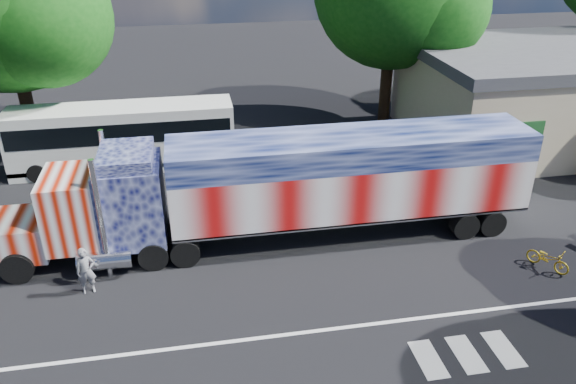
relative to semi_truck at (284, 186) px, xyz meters
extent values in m
plane|color=black|center=(0.23, -2.61, -2.37)|extent=(100.00, 100.00, 0.00)
cube|color=silver|center=(0.23, -5.61, -2.36)|extent=(30.00, 0.15, 0.01)
cube|color=silver|center=(3.03, -7.41, -2.36)|extent=(0.70, 1.60, 0.01)
cube|color=silver|center=(4.23, -7.41, -2.36)|extent=(0.70, 1.60, 0.01)
cube|color=silver|center=(5.43, -7.41, -2.36)|extent=(0.70, 1.60, 0.01)
cube|color=black|center=(-6.73, 0.00, -1.63)|extent=(9.40, 1.04, 0.31)
cube|color=tan|center=(-10.07, 0.00, -1.11)|extent=(2.72, 2.30, 1.36)
cube|color=tan|center=(-7.78, 0.00, -0.17)|extent=(1.88, 2.61, 2.61)
cube|color=black|center=(-8.66, 0.00, 0.30)|extent=(0.06, 2.19, 0.94)
cube|color=#494E82|center=(-5.69, 0.00, -0.07)|extent=(2.30, 2.61, 3.03)
cube|color=#494E82|center=(-5.69, 0.00, 1.66)|extent=(1.88, 2.51, 0.52)
cylinder|color=silver|center=(-6.63, 1.38, -0.07)|extent=(0.21, 0.21, 4.59)
cylinder|color=silver|center=(-6.63, -1.38, -0.07)|extent=(0.21, 0.21, 4.59)
cylinder|color=silver|center=(-6.73, 1.36, -1.69)|extent=(1.88, 0.69, 0.69)
cylinder|color=silver|center=(-6.73, -1.36, -1.69)|extent=(1.88, 0.69, 0.69)
cylinder|color=black|center=(-9.76, -1.15, -1.79)|extent=(1.15, 0.37, 1.15)
cylinder|color=black|center=(-9.76, 1.15, -1.79)|extent=(1.15, 0.37, 1.15)
cylinder|color=black|center=(-5.06, -1.10, -1.82)|extent=(1.09, 0.57, 1.09)
cylinder|color=black|center=(-5.06, 1.10, -1.82)|extent=(1.09, 0.57, 1.09)
cylinder|color=black|center=(-3.91, -1.10, -1.82)|extent=(1.09, 0.57, 1.09)
cylinder|color=black|center=(-3.91, 1.10, -1.82)|extent=(1.09, 0.57, 1.09)
cube|color=black|center=(2.67, 0.00, -1.37)|extent=(13.58, 1.15, 0.31)
cube|color=#E28080|center=(2.67, 0.00, -0.17)|extent=(13.99, 2.72, 2.09)
cube|color=#445189|center=(2.67, 0.00, 1.39)|extent=(13.99, 2.72, 1.04)
cube|color=silver|center=(2.67, 0.00, -1.22)|extent=(13.99, 2.72, 0.13)
cube|color=silver|center=(9.68, 0.00, 0.35)|extent=(0.04, 2.61, 3.03)
cylinder|color=black|center=(7.16, -1.10, -1.82)|extent=(1.09, 0.57, 1.09)
cylinder|color=black|center=(7.16, 1.10, -1.82)|extent=(1.09, 0.57, 1.09)
cylinder|color=black|center=(8.31, -1.10, -1.82)|extent=(1.09, 0.57, 1.09)
cylinder|color=black|center=(8.31, 1.10, -1.82)|extent=(1.09, 0.57, 1.09)
cube|color=silver|center=(-6.72, 8.44, -0.77)|extent=(10.96, 2.38, 3.20)
cube|color=black|center=(-6.72, 8.44, -0.17)|extent=(10.60, 2.43, 1.00)
cube|color=black|center=(-6.72, 8.44, -1.95)|extent=(10.96, 2.38, 0.23)
cube|color=black|center=(-12.20, 8.44, -0.63)|extent=(0.05, 2.10, 1.28)
cylinder|color=black|center=(-10.83, 7.30, -1.91)|extent=(0.91, 0.27, 0.91)
cylinder|color=black|center=(-10.83, 9.58, -1.91)|extent=(0.91, 0.27, 0.91)
cylinder|color=black|center=(-3.98, 7.30, -1.91)|extent=(0.91, 0.27, 0.91)
cylinder|color=black|center=(-3.98, 9.58, -1.91)|extent=(0.91, 0.27, 0.91)
cylinder|color=black|center=(-3.16, 7.30, -1.91)|extent=(0.91, 0.27, 0.91)
cylinder|color=black|center=(-3.16, 9.58, -1.91)|extent=(0.91, 0.27, 0.91)
cube|color=#1E5926|center=(12.23, 3.35, 0.03)|extent=(1.60, 0.08, 1.20)
imported|color=slate|center=(-7.25, -2.21, -1.50)|extent=(0.70, 0.53, 1.72)
imported|color=gold|center=(9.18, -3.76, -1.95)|extent=(1.32, 1.64, 0.84)
cylinder|color=black|center=(-11.85, 11.76, 0.89)|extent=(0.70, 0.70, 6.51)
sphere|color=#175313|center=(-9.93, 10.33, 4.84)|extent=(6.69, 6.69, 6.69)
cylinder|color=black|center=(8.55, 12.81, 0.77)|extent=(0.70, 0.70, 6.28)
sphere|color=#175313|center=(10.37, 11.45, 4.59)|extent=(6.36, 6.36, 6.36)
camera|label=1|loc=(-3.29, -18.98, 9.56)|focal=35.00mm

